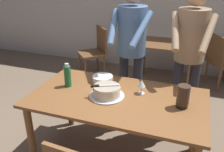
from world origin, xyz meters
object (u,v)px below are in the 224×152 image
(hurricane_lamp, at_px, (183,96))
(cake_on_platter, at_px, (107,92))
(plate_stack, at_px, (103,79))
(person_standing_beside, at_px, (190,49))
(water_bottle, at_px, (68,76))
(background_table, at_px, (166,52))
(background_chair_0, at_px, (95,50))
(wine_glass_near, at_px, (142,84))
(person_cutting_cake, at_px, (132,44))
(main_dining_table, at_px, (117,106))
(cake_knife, at_px, (99,86))
(background_chair_1, at_px, (221,60))

(hurricane_lamp, bearing_deg, cake_on_platter, -176.70)
(plate_stack, distance_m, person_standing_beside, 0.99)
(cake_on_platter, xyz_separation_m, hurricane_lamp, (0.69, 0.04, 0.06))
(water_bottle, bearing_deg, background_table, 69.44)
(cake_on_platter, bearing_deg, person_standing_beside, 46.89)
(person_standing_beside, xyz_separation_m, background_chair_0, (-1.67, 1.28, -0.58))
(wine_glass_near, height_order, person_cutting_cake, person_cutting_cake)
(cake_on_platter, distance_m, wine_glass_near, 0.35)
(wine_glass_near, bearing_deg, background_table, 90.49)
(main_dining_table, relative_size, background_table, 1.66)
(cake_knife, xyz_separation_m, wine_glass_near, (0.36, 0.20, -0.01))
(hurricane_lamp, xyz_separation_m, background_chair_1, (0.47, 2.19, -0.37))
(person_cutting_cake, relative_size, person_standing_beside, 1.00)
(cake_on_platter, distance_m, hurricane_lamp, 0.70)
(person_standing_beside, xyz_separation_m, background_chair_1, (0.48, 1.50, -0.58))
(cake_on_platter, bearing_deg, wine_glass_near, 30.12)
(main_dining_table, relative_size, hurricane_lamp, 7.92)
(person_standing_beside, bearing_deg, cake_knife, -134.51)
(main_dining_table, xyz_separation_m, plate_stack, (-0.25, 0.26, 0.14))
(plate_stack, bearing_deg, cake_knife, -74.12)
(person_cutting_cake, bearing_deg, person_standing_beside, 2.69)
(hurricane_lamp, xyz_separation_m, background_chair_0, (-1.68, 1.97, -0.37))
(background_table, bearing_deg, background_chair_0, -179.04)
(person_cutting_cake, xyz_separation_m, background_chair_1, (1.12, 1.53, -0.58))
(wine_glass_near, xyz_separation_m, background_table, (-0.02, 1.86, -0.28))
(wine_glass_near, distance_m, background_table, 1.88)
(background_chair_0, bearing_deg, plate_stack, -64.17)
(cake_on_platter, bearing_deg, plate_stack, 118.59)
(person_cutting_cake, bearing_deg, cake_on_platter, -93.46)
(water_bottle, bearing_deg, cake_on_platter, -9.15)
(cake_knife, height_order, background_table, cake_knife)
(main_dining_table, distance_m, person_standing_beside, 1.01)
(person_cutting_cake, bearing_deg, hurricane_lamp, -45.25)
(wine_glass_near, relative_size, person_cutting_cake, 0.08)
(plate_stack, distance_m, background_chair_1, 2.37)
(cake_on_platter, distance_m, person_standing_beside, 1.03)
(main_dining_table, bearing_deg, cake_on_platter, -165.96)
(plate_stack, distance_m, person_cutting_cake, 0.54)
(person_cutting_cake, bearing_deg, background_chair_0, 128.17)
(cake_on_platter, relative_size, hurricane_lamp, 1.62)
(wine_glass_near, relative_size, water_bottle, 0.58)
(main_dining_table, xyz_separation_m, hurricane_lamp, (0.59, 0.02, 0.21))
(cake_knife, xyz_separation_m, background_chair_0, (-0.92, 2.04, -0.37))
(person_standing_beside, bearing_deg, plate_stack, -151.95)
(wine_glass_near, bearing_deg, person_standing_beside, 55.28)
(hurricane_lamp, height_order, person_standing_beside, person_standing_beside)
(main_dining_table, height_order, person_standing_beside, person_standing_beside)
(wine_glass_near, bearing_deg, water_bottle, -172.55)
(wine_glass_near, xyz_separation_m, background_chair_0, (-1.28, 1.84, -0.36))
(wine_glass_near, height_order, background_chair_1, background_chair_1)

